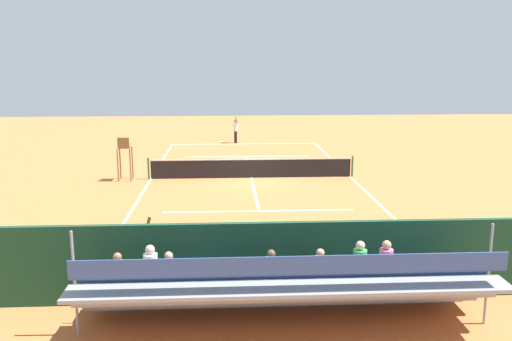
% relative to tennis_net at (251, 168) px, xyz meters
% --- Properties ---
extents(ground_plane, '(60.00, 60.00, 0.00)m').
position_rel_tennis_net_xyz_m(ground_plane, '(0.00, 0.00, -0.50)').
color(ground_plane, '#C66B38').
extents(court_line_markings, '(10.10, 22.20, 0.01)m').
position_rel_tennis_net_xyz_m(court_line_markings, '(0.00, -0.04, -0.50)').
color(court_line_markings, white).
rests_on(court_line_markings, ground).
extents(tennis_net, '(10.30, 0.10, 1.07)m').
position_rel_tennis_net_xyz_m(tennis_net, '(0.00, 0.00, 0.00)').
color(tennis_net, black).
rests_on(tennis_net, ground).
extents(backdrop_wall, '(18.00, 0.16, 2.00)m').
position_rel_tennis_net_xyz_m(backdrop_wall, '(0.00, 14.00, 0.50)').
color(backdrop_wall, '#194228').
rests_on(backdrop_wall, ground).
extents(bleacher_stand, '(9.06, 2.40, 2.35)m').
position_rel_tennis_net_xyz_m(bleacher_stand, '(0.08, 15.30, 0.41)').
color(bleacher_stand, gray).
rests_on(bleacher_stand, ground).
extents(umpire_chair, '(0.67, 0.67, 2.14)m').
position_rel_tennis_net_xyz_m(umpire_chair, '(6.20, 0.20, 0.81)').
color(umpire_chair, brown).
rests_on(umpire_chair, ground).
extents(courtside_bench, '(1.80, 0.40, 0.93)m').
position_rel_tennis_net_xyz_m(courtside_bench, '(-3.04, 13.27, 0.06)').
color(courtside_bench, '#234C2D').
rests_on(courtside_bench, ground).
extents(equipment_bag, '(0.90, 0.36, 0.36)m').
position_rel_tennis_net_xyz_m(equipment_bag, '(-0.89, 13.40, -0.32)').
color(equipment_bag, black).
rests_on(equipment_bag, ground).
extents(tennis_player, '(0.45, 0.56, 1.93)m').
position_rel_tennis_net_xyz_m(tennis_player, '(0.57, -11.45, 0.51)').
color(tennis_player, black).
rests_on(tennis_player, ground).
extents(tennis_racket, '(0.33, 0.57, 0.03)m').
position_rel_tennis_net_xyz_m(tennis_racket, '(1.53, -12.04, -0.49)').
color(tennis_racket, black).
rests_on(tennis_racket, ground).
extents(tennis_ball_near, '(0.07, 0.07, 0.07)m').
position_rel_tennis_net_xyz_m(tennis_ball_near, '(1.09, -10.55, -0.47)').
color(tennis_ball_near, '#CCDB33').
rests_on(tennis_ball_near, ground).
extents(line_judge, '(0.39, 0.54, 1.93)m').
position_rel_tennis_net_xyz_m(line_judge, '(3.32, 13.27, 0.51)').
color(line_judge, '#232328').
rests_on(line_judge, ground).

